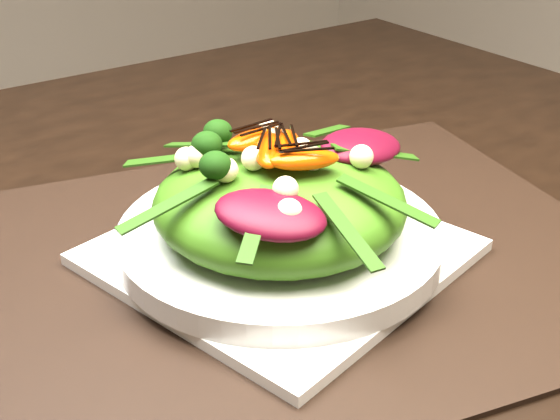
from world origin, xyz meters
TOP-DOWN VIEW (x-y plane):
  - dining_table at (0.00, 0.00)m, footprint 1.60×0.90m
  - placemat at (0.19, -0.12)m, footprint 0.64×0.54m
  - plate_base at (0.19, -0.12)m, footprint 0.30×0.30m
  - salad_bowl at (0.19, -0.12)m, footprint 0.27×0.27m
  - lettuce_mound at (0.19, -0.12)m, footprint 0.23×0.23m
  - radicchio_leaf at (0.27, -0.12)m, footprint 0.08×0.05m
  - orange_segment at (0.17, -0.11)m, footprint 0.06×0.05m
  - broccoli_floret at (0.13, -0.10)m, footprint 0.04×0.04m
  - macadamia_nut at (0.21, -0.15)m, footprint 0.02×0.02m
  - balsamic_drizzle at (0.17, -0.11)m, footprint 0.05×0.02m

SIDE VIEW (x-z plane):
  - dining_table at x=0.00m, z-range 0.35..1.10m
  - placemat at x=0.19m, z-range 0.75..0.75m
  - plate_base at x=0.19m, z-range 0.75..0.76m
  - salad_bowl at x=0.19m, z-range 0.76..0.78m
  - lettuce_mound at x=0.19m, z-range 0.77..0.84m
  - radicchio_leaf at x=0.27m, z-range 0.83..0.85m
  - macadamia_nut at x=0.21m, z-range 0.84..0.86m
  - orange_segment at x=0.17m, z-range 0.84..0.85m
  - broccoli_floret at x=0.13m, z-range 0.83..0.87m
  - balsamic_drizzle at x=0.17m, z-range 0.85..0.86m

